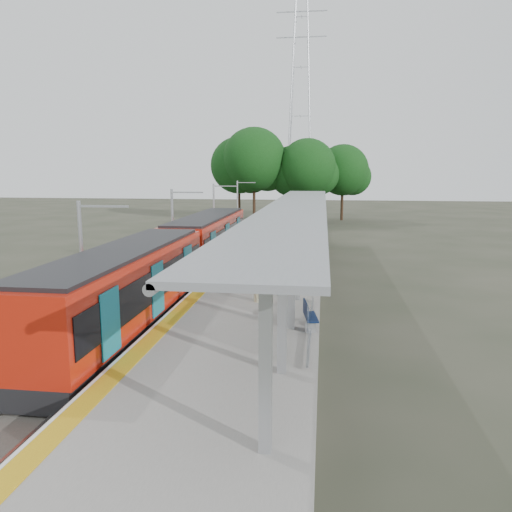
{
  "coord_description": "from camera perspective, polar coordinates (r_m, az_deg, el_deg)",
  "views": [
    {
      "loc": [
        3.04,
        -11.16,
        6.58
      ],
      "look_at": [
        -0.25,
        13.31,
        2.3
      ],
      "focal_mm": 35.0,
      "sensor_mm": 36.0,
      "label": 1
    }
  ],
  "objects": [
    {
      "name": "bench_far",
      "position": [
        46.31,
        6.87,
        3.53
      ],
      "size": [
        0.84,
        1.6,
        1.05
      ],
      "rotation": [
        0.0,
        0.0,
        0.25
      ],
      "color": "#0E1E46",
      "rests_on": "platform"
    },
    {
      "name": "trackbed",
      "position": [
        32.7,
        -5.83,
        -1.61
      ],
      "size": [
        3.0,
        70.0,
        0.24
      ],
      "primitive_type": "cube",
      "color": "#59544C",
      "rests_on": "ground"
    },
    {
      "name": "info_pillar_far",
      "position": [
        38.79,
        4.79,
        2.84
      ],
      "size": [
        0.46,
        0.46,
        2.03
      ],
      "rotation": [
        0.0,
        0.0,
        0.36
      ],
      "color": "beige",
      "rests_on": "platform"
    },
    {
      "name": "ground",
      "position": [
        13.31,
        -7.02,
        -19.89
      ],
      "size": [
        200.0,
        200.0,
        0.0
      ],
      "primitive_type": "plane",
      "color": "#474438",
      "rests_on": "ground"
    },
    {
      "name": "platform",
      "position": [
        31.89,
        2.05,
        -1.16
      ],
      "size": [
        6.0,
        50.0,
        1.0
      ],
      "primitive_type": "cube",
      "color": "gray",
      "rests_on": "ground"
    },
    {
      "name": "train",
      "position": [
        26.39,
        -9.06,
        -0.17
      ],
      "size": [
        2.74,
        27.6,
        3.62
      ],
      "color": "black",
      "rests_on": "ground"
    },
    {
      "name": "tree_cluster",
      "position": [
        64.0,
        2.95,
        10.26
      ],
      "size": [
        20.21,
        11.29,
        11.82
      ],
      "color": "#382316",
      "rests_on": "ground"
    },
    {
      "name": "info_pillar_near",
      "position": [
        21.28,
        0.35,
        -2.93
      ],
      "size": [
        0.46,
        0.46,
        2.03
      ],
      "rotation": [
        0.0,
        0.0,
        -0.13
      ],
      "color": "beige",
      "rests_on": "platform"
    },
    {
      "name": "catenary_masts",
      "position": [
        31.76,
        -9.35,
        3.07
      ],
      "size": [
        2.08,
        48.16,
        5.4
      ],
      "color": "#9EA0A5",
      "rests_on": "ground"
    },
    {
      "name": "litter_bin",
      "position": [
        30.86,
        3.44,
        0.33
      ],
      "size": [
        0.63,
        0.63,
        0.99
      ],
      "primitive_type": "cylinder",
      "rotation": [
        0.0,
        0.0,
        -0.4
      ],
      "color": "#9EA0A5",
      "rests_on": "platform"
    },
    {
      "name": "pylon",
      "position": [
        85.17,
        5.12,
        18.19
      ],
      "size": [
        8.0,
        4.0,
        38.0
      ],
      "primitive_type": null,
      "color": "#9EA0A5",
      "rests_on": "ground"
    },
    {
      "name": "end_fence",
      "position": [
        56.41,
        4.56,
        4.74
      ],
      "size": [
        6.0,
        0.1,
        1.2
      ],
      "primitive_type": "cube",
      "color": "#9EA0A5",
      "rests_on": "platform"
    },
    {
      "name": "tactile_strip",
      "position": [
        32.14,
        -2.48,
        -0.15
      ],
      "size": [
        0.6,
        50.0,
        0.02
      ],
      "primitive_type": "cube",
      "color": "gold",
      "rests_on": "platform"
    },
    {
      "name": "bench_near",
      "position": [
        17.99,
        6.04,
        -6.67
      ],
      "size": [
        0.62,
        1.4,
        0.92
      ],
      "rotation": [
        0.0,
        0.0,
        0.15
      ],
      "color": "#0E1E46",
      "rests_on": "platform"
    },
    {
      "name": "canopy",
      "position": [
        27.49,
        4.65,
        4.83
      ],
      "size": [
        3.27,
        38.0,
        3.66
      ],
      "color": "#9EA0A5",
      "rests_on": "platform"
    },
    {
      "name": "bench_mid",
      "position": [
        26.9,
        4.36,
        -0.92
      ],
      "size": [
        0.74,
        1.65,
        1.09
      ],
      "rotation": [
        0.0,
        0.0,
        0.16
      ],
      "color": "#0E1E46",
      "rests_on": "platform"
    }
  ]
}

